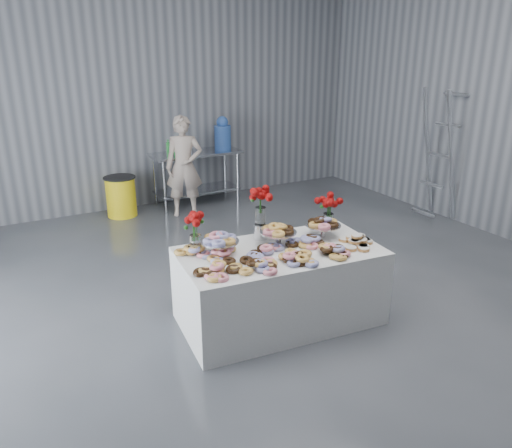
{
  "coord_description": "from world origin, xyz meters",
  "views": [
    {
      "loc": [
        -2.26,
        -3.54,
        2.59
      ],
      "look_at": [
        0.03,
        0.61,
        0.87
      ],
      "focal_mm": 35.0,
      "sensor_mm": 36.0,
      "label": 1
    }
  ],
  "objects_px": {
    "person": "(184,167)",
    "trash_barrel": "(121,196)",
    "water_jug": "(223,134)",
    "display_table": "(280,286)",
    "stepladder": "(439,155)",
    "prep_table": "(196,169)"
  },
  "relations": [
    {
      "from": "person",
      "to": "trash_barrel",
      "type": "bearing_deg",
      "value": 177.41
    },
    {
      "from": "water_jug",
      "to": "person",
      "type": "relative_size",
      "value": 0.35
    },
    {
      "from": "display_table",
      "to": "stepladder",
      "type": "bearing_deg",
      "value": 21.67
    },
    {
      "from": "display_table",
      "to": "person",
      "type": "relative_size",
      "value": 1.21
    },
    {
      "from": "display_table",
      "to": "person",
      "type": "bearing_deg",
      "value": 83.69
    },
    {
      "from": "display_table",
      "to": "water_jug",
      "type": "xyz_separation_m",
      "value": [
        1.26,
        3.94,
        0.77
      ]
    },
    {
      "from": "display_table",
      "to": "water_jug",
      "type": "distance_m",
      "value": 4.21
    },
    {
      "from": "display_table",
      "to": "trash_barrel",
      "type": "relative_size",
      "value": 2.98
    },
    {
      "from": "prep_table",
      "to": "display_table",
      "type": "bearing_deg",
      "value": -100.96
    },
    {
      "from": "trash_barrel",
      "to": "stepladder",
      "type": "relative_size",
      "value": 0.32
    },
    {
      "from": "person",
      "to": "stepladder",
      "type": "distance_m",
      "value": 3.9
    },
    {
      "from": "display_table",
      "to": "prep_table",
      "type": "relative_size",
      "value": 1.27
    },
    {
      "from": "trash_barrel",
      "to": "prep_table",
      "type": "bearing_deg",
      "value": 0.0
    },
    {
      "from": "trash_barrel",
      "to": "person",
      "type": "bearing_deg",
      "value": -25.48
    },
    {
      "from": "display_table",
      "to": "person",
      "type": "distance_m",
      "value": 3.55
    },
    {
      "from": "prep_table",
      "to": "trash_barrel",
      "type": "xyz_separation_m",
      "value": [
        -1.29,
        0.0,
        -0.3
      ]
    },
    {
      "from": "stepladder",
      "to": "display_table",
      "type": "bearing_deg",
      "value": -158.33
    },
    {
      "from": "display_table",
      "to": "trash_barrel",
      "type": "height_order",
      "value": "display_table"
    },
    {
      "from": "display_table",
      "to": "water_jug",
      "type": "relative_size",
      "value": 3.43
    },
    {
      "from": "person",
      "to": "trash_barrel",
      "type": "xyz_separation_m",
      "value": [
        -0.92,
        0.44,
        -0.47
      ]
    },
    {
      "from": "stepladder",
      "to": "person",
      "type": "bearing_deg",
      "value": 148.58
    },
    {
      "from": "display_table",
      "to": "prep_table",
      "type": "bearing_deg",
      "value": 79.04
    }
  ]
}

